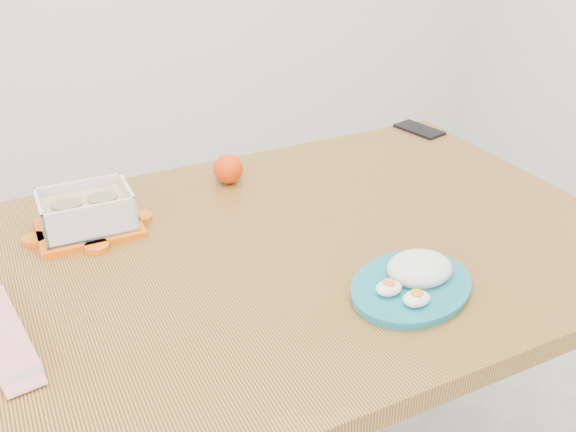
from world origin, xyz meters
name	(u,v)px	position (x,y,z in m)	size (l,w,h in m)	color
dining_table	(288,285)	(-0.07, 0.00, 0.66)	(1.31, 0.90, 0.75)	#A1742D
food_container	(87,212)	(-0.40, 0.21, 0.79)	(0.20, 0.15, 0.08)	#FD6107
orange_fruit	(228,169)	(-0.08, 0.30, 0.78)	(0.07, 0.07, 0.07)	#FF4B05
rice_plate	(414,278)	(0.06, -0.21, 0.77)	(0.30, 0.30, 0.06)	#187484
candy_bar	(2,333)	(-0.57, -0.07, 0.76)	(0.23, 0.06, 0.02)	red
smartphone	(419,129)	(0.49, 0.39, 0.75)	(0.06, 0.13, 0.01)	black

